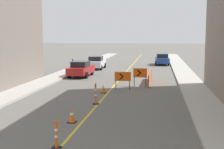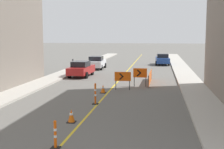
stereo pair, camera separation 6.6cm
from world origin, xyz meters
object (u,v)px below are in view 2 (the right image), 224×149
Objects in this scene: traffic_cone_second at (71,116)px; parked_car_curb_near at (81,69)px; parking_meter_far_curb at (73,63)px; arrow_barricade_primary at (123,77)px; parked_car_curb_far at (162,59)px; arrow_barricade_secondary at (140,74)px; parked_car_curb_mid at (96,62)px; traffic_cone_third at (103,89)px; delineator_post_front at (55,136)px; delineator_post_rear at (95,95)px.

parked_car_curb_near reaches higher than traffic_cone_second.
arrow_barricade_primary is at bearing -55.31° from parking_meter_far_curb.
parked_car_curb_near is 1.00× the size of parked_car_curb_far.
traffic_cone_second is 0.45× the size of parking_meter_far_curb.
arrow_barricade_primary is 0.93× the size of arrow_barricade_secondary.
parked_car_curb_mid and parked_car_curb_far have the same top height.
parked_car_curb_far reaches higher than arrow_barricade_secondary.
parked_car_curb_far is (8.20, 6.55, 0.00)m from parked_car_curb_mid.
arrow_barricade_primary is (1.29, 1.43, 0.70)m from traffic_cone_third.
parked_car_curb_near is at bearing -58.27° from parking_meter_far_curb.
parked_car_curb_far reaches higher than traffic_cone_second.
delineator_post_front is 27.46m from parked_car_curb_mid.
traffic_cone_third is at bearing -64.06° from parking_meter_far_curb.
arrow_barricade_secondary is 0.34× the size of parked_car_curb_near.
parked_car_curb_near is 7.33m from parked_car_curb_mid.
parked_car_curb_near reaches higher than delineator_post_front.
delineator_post_rear is at bearing -68.86° from parked_car_curb_near.
traffic_cone_second is at bearing -101.60° from parked_car_curb_far.
parked_car_curb_near is (-4.00, 12.24, 0.23)m from delineator_post_rear.
traffic_cone_third is at bearing -104.22° from parked_car_curb_far.
delineator_post_front is (0.38, -3.49, 0.14)m from traffic_cone_second.
traffic_cone_second is at bearing -102.44° from arrow_barricade_primary.
parked_car_curb_near is at bearing 102.58° from traffic_cone_second.
parked_car_curb_near is (-4.03, 19.85, 0.34)m from delineator_post_front.
parked_car_curb_near reaches higher than delineator_post_rear.
delineator_post_rear is 0.30× the size of parked_car_curb_mid.
parked_car_curb_mid is 2.96× the size of parking_meter_far_curb.
arrow_barricade_secondary is 14.04m from parked_car_curb_mid.
delineator_post_rear is 0.30× the size of parked_car_curb_far.
parking_meter_far_curb is at bearing -133.95° from parked_car_curb_far.
delineator_post_front is at bearing -75.46° from parked_car_curb_near.
parked_car_curb_mid is (-3.89, 19.57, 0.23)m from delineator_post_rear.
parked_car_curb_near reaches higher than arrow_barricade_primary.
traffic_cone_third is at bearing -62.87° from parked_car_curb_near.
parked_car_curb_mid is 5.08m from parking_meter_far_curb.
delineator_post_front is 34.00m from parked_car_curb_far.
parked_car_curb_mid reaches higher than delineator_post_front.
arrow_barricade_primary is at bearing 78.09° from delineator_post_rear.
traffic_cone_second reaches higher than traffic_cone_third.
parked_car_curb_far is (4.66, 30.24, 0.48)m from traffic_cone_second.
arrow_barricade_secondary reaches higher than traffic_cone_third.
traffic_cone_second is at bearing -74.37° from parked_car_curb_near.
parked_car_curb_far is 15.04m from parking_meter_far_curb.
parked_car_curb_mid is at bearing 98.22° from delineator_post_front.
parked_car_curb_far is (8.31, 13.88, 0.00)m from parked_car_curb_near.
traffic_cone_third is 11.34m from delineator_post_front.
parked_car_curb_near reaches higher than traffic_cone_third.
parked_car_curb_mid is 0.99× the size of parked_car_curb_far.
delineator_post_rear is 26.48m from parked_car_curb_far.
arrow_barricade_secondary is at bearing 52.29° from traffic_cone_third.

